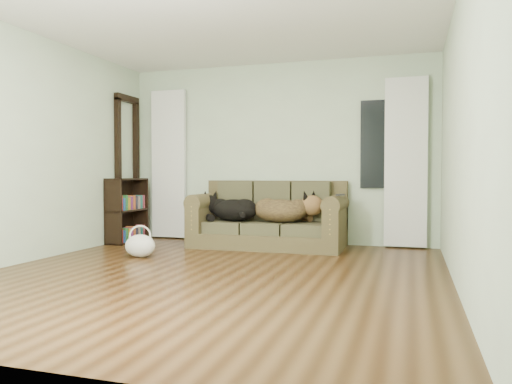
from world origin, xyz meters
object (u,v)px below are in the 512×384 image
(dog_black_lab, at_px, (231,211))
(dog_shepherd, at_px, (284,212))
(tote_bag, at_px, (140,244))
(bookshelf, at_px, (127,208))
(sofa, at_px, (268,214))

(dog_black_lab, xyz_separation_m, dog_shepherd, (0.75, -0.00, 0.01))
(tote_bag, bearing_deg, bookshelf, 127.70)
(bookshelf, bearing_deg, dog_shepherd, 8.42)
(dog_black_lab, relative_size, tote_bag, 1.95)
(dog_shepherd, height_order, tote_bag, dog_shepherd)
(sofa, bearing_deg, dog_shepherd, -10.30)
(tote_bag, height_order, bookshelf, bookshelf)
(sofa, relative_size, bookshelf, 2.19)
(tote_bag, xyz_separation_m, bookshelf, (-0.89, 1.15, 0.34))
(dog_shepherd, height_order, bookshelf, bookshelf)
(tote_bag, bearing_deg, sofa, 46.16)
(sofa, height_order, bookshelf, bookshelf)
(dog_black_lab, height_order, bookshelf, bookshelf)
(dog_black_lab, height_order, tote_bag, dog_black_lab)
(dog_black_lab, bearing_deg, dog_shepherd, 28.50)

